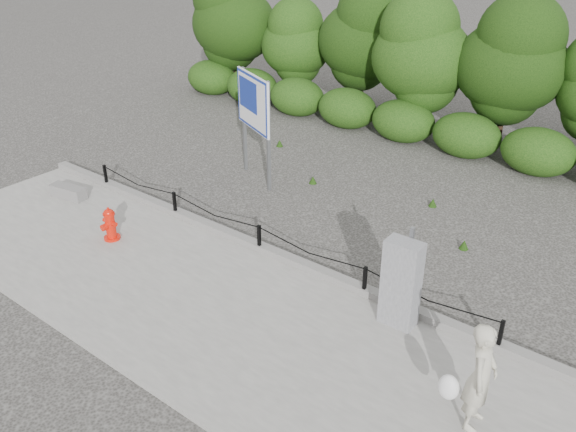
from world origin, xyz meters
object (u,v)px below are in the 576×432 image
(utility_cabinet, at_px, (401,283))
(advertising_sign, at_px, (253,107))
(fire_hydrant, at_px, (110,224))
(concrete_block, at_px, (68,192))
(pedestrian, at_px, (479,378))

(utility_cabinet, bearing_deg, advertising_sign, 151.06)
(fire_hydrant, xyz_separation_m, concrete_block, (-2.46, 0.62, -0.20))
(utility_cabinet, distance_m, advertising_sign, 6.74)
(pedestrian, height_order, advertising_sign, advertising_sign)
(pedestrian, bearing_deg, utility_cabinet, 46.24)
(concrete_block, xyz_separation_m, advertising_sign, (2.74, 3.70, 1.72))
(fire_hydrant, height_order, concrete_block, fire_hydrant)
(pedestrian, relative_size, advertising_sign, 0.60)
(pedestrian, bearing_deg, fire_hydrant, 80.64)
(fire_hydrant, xyz_separation_m, advertising_sign, (0.27, 4.32, 1.52))
(utility_cabinet, bearing_deg, concrete_block, -177.20)
(fire_hydrant, bearing_deg, utility_cabinet, 11.89)
(fire_hydrant, height_order, utility_cabinet, utility_cabinet)
(fire_hydrant, distance_m, concrete_block, 2.55)
(concrete_block, height_order, advertising_sign, advertising_sign)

